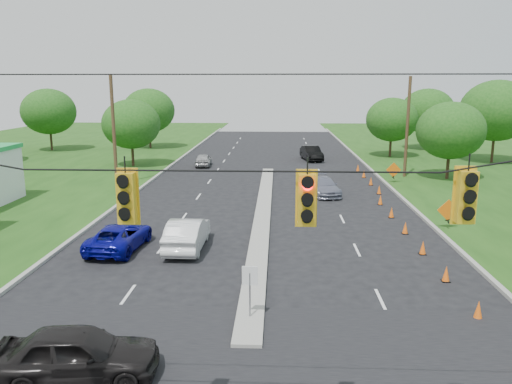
{
  "coord_description": "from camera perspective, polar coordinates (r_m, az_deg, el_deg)",
  "views": [
    {
      "loc": [
        0.94,
        -10.35,
        8.2
      ],
      "look_at": [
        -0.17,
        14.82,
        2.8
      ],
      "focal_mm": 35.0,
      "sensor_mm": 36.0,
      "label": 1
    }
  ],
  "objects": [
    {
      "name": "curb_right",
      "position": [
        42.18,
        15.02,
        0.47
      ],
      "size": [
        0.25,
        110.0,
        0.16
      ],
      "primitive_type": "cube",
      "color": "gray",
      "rests_on": "ground"
    },
    {
      "name": "cone_10",
      "position": [
        49.6,
        11.57,
        2.75
      ],
      "size": [
        0.32,
        0.32,
        0.7
      ],
      "primitive_type": "cone",
      "color": "#FF6312",
      "rests_on": "ground"
    },
    {
      "name": "tree_4",
      "position": [
        68.81,
        -22.6,
        8.49
      ],
      "size": [
        6.72,
        6.72,
        7.84
      ],
      "color": "black",
      "rests_on": "ground"
    },
    {
      "name": "median_sign",
      "position": [
        17.71,
        -0.71,
        -10.26
      ],
      "size": [
        0.55,
        0.06,
        2.05
      ],
      "color": "gray",
      "rests_on": "ground"
    },
    {
      "name": "tree_10",
      "position": [
        59.1,
        25.79,
        8.37
      ],
      "size": [
        7.56,
        7.56,
        8.82
      ],
      "color": "black",
      "rests_on": "ground"
    },
    {
      "name": "signal_span",
      "position": [
        9.94,
        -3.34,
        -6.88
      ],
      "size": [
        25.6,
        0.32,
        9.0
      ],
      "color": "#422D1C",
      "rests_on": "ground"
    },
    {
      "name": "tree_9",
      "position": [
        47.0,
        21.36,
        6.56
      ],
      "size": [
        5.88,
        5.88,
        6.86
      ],
      "color": "black",
      "rests_on": "ground"
    },
    {
      "name": "dark_car_receding",
      "position": [
        56.01,
        6.36,
        4.43
      ],
      "size": [
        2.51,
        5.03,
        1.58
      ],
      "primitive_type": "imported",
      "rotation": [
        0.0,
        0.0,
        0.18
      ],
      "color": "black",
      "rests_on": "ground"
    },
    {
      "name": "cone_4",
      "position": [
        29.35,
        16.69,
        -3.94
      ],
      "size": [
        0.32,
        0.32,
        0.7
      ],
      "primitive_type": "cone",
      "color": "#FF6312",
      "rests_on": "ground"
    },
    {
      "name": "cone_6",
      "position": [
        35.97,
        14.03,
        -0.87
      ],
      "size": [
        0.32,
        0.32,
        0.7
      ],
      "primitive_type": "cone",
      "color": "#FF6312",
      "rests_on": "ground"
    },
    {
      "name": "utility_pole_far_left",
      "position": [
        42.69,
        -15.94,
        6.67
      ],
      "size": [
        0.28,
        0.28,
        9.0
      ],
      "primitive_type": "cylinder",
      "color": "#422D1C",
      "rests_on": "ground"
    },
    {
      "name": "cone_7",
      "position": [
        39.44,
        13.9,
        0.26
      ],
      "size": [
        0.32,
        0.32,
        0.7
      ],
      "primitive_type": "cone",
      "color": "#FF6312",
      "rests_on": "ground"
    },
    {
      "name": "cone_8",
      "position": [
        42.81,
        13.0,
        1.22
      ],
      "size": [
        0.32,
        0.32,
        0.7
      ],
      "primitive_type": "cone",
      "color": "#FF6312",
      "rests_on": "ground"
    },
    {
      "name": "white_sedan",
      "position": [
        25.77,
        -7.86,
        -4.71
      ],
      "size": [
        1.72,
        4.85,
        1.6
      ],
      "primitive_type": "imported",
      "rotation": [
        0.0,
        0.0,
        3.14
      ],
      "color": "silver",
      "rests_on": "ground"
    },
    {
      "name": "tree_12",
      "position": [
        59.92,
        15.27,
        7.98
      ],
      "size": [
        5.88,
        5.88,
        6.86
      ],
      "color": "black",
      "rests_on": "ground"
    },
    {
      "name": "cone_5",
      "position": [
        32.64,
        15.23,
        -2.25
      ],
      "size": [
        0.32,
        0.32,
        0.7
      ],
      "primitive_type": "cone",
      "color": "#FF6312",
      "rests_on": "ground"
    },
    {
      "name": "cone_1",
      "position": [
        19.94,
        24.07,
        -12.2
      ],
      "size": [
        0.32,
        0.32,
        0.7
      ],
      "primitive_type": "cone",
      "color": "#FF6312",
      "rests_on": "ground"
    },
    {
      "name": "cone_9",
      "position": [
        46.2,
        12.23,
        2.04
      ],
      "size": [
        0.32,
        0.32,
        0.7
      ],
      "primitive_type": "cone",
      "color": "#FF6312",
      "rests_on": "ground"
    },
    {
      "name": "silver_car_oncoming",
      "position": [
        51.91,
        -6.04,
        3.67
      ],
      "size": [
        1.73,
        3.88,
        1.3
      ],
      "primitive_type": "imported",
      "rotation": [
        0.0,
        0.0,
        3.19
      ],
      "color": "#9C9C9C",
      "rests_on": "ground"
    },
    {
      "name": "black_sedan",
      "position": [
        15.65,
        -19.73,
        -16.98
      ],
      "size": [
        4.74,
        2.34,
        1.55
      ],
      "primitive_type": "imported",
      "rotation": [
        0.0,
        0.0,
        1.68
      ],
      "color": "black",
      "rests_on": "ground"
    },
    {
      "name": "tree_11",
      "position": [
        68.15,
        19.0,
        8.73
      ],
      "size": [
        6.72,
        6.72,
        7.84
      ],
      "color": "black",
      "rests_on": "ground"
    },
    {
      "name": "blue_pickup",
      "position": [
        26.37,
        -15.33,
        -4.94
      ],
      "size": [
        2.59,
        4.96,
        1.33
      ],
      "primitive_type": "imported",
      "rotation": [
        0.0,
        0.0,
        3.06
      ],
      "color": "#090986",
      "rests_on": "ground"
    },
    {
      "name": "tree_5",
      "position": [
        52.66,
        -14.08,
        7.54
      ],
      "size": [
        5.88,
        5.88,
        6.86
      ],
      "color": "black",
      "rests_on": "ground"
    },
    {
      "name": "cone_2",
      "position": [
        22.97,
        20.9,
        -8.72
      ],
      "size": [
        0.32,
        0.32,
        0.7
      ],
      "primitive_type": "cone",
      "color": "#FF6312",
      "rests_on": "ground"
    },
    {
      "name": "tree_6",
      "position": [
        67.59,
        -12.14,
        9.09
      ],
      "size": [
        6.72,
        6.72,
        7.84
      ],
      "color": "black",
      "rests_on": "ground"
    },
    {
      "name": "curb_left",
      "position": [
        42.63,
        -12.53,
        0.72
      ],
      "size": [
        0.25,
        110.0,
        0.16
      ],
      "primitive_type": "cube",
      "color": "gray",
      "rests_on": "ground"
    },
    {
      "name": "silver_car_far",
      "position": [
        38.38,
        7.72,
        0.67
      ],
      "size": [
        2.68,
        4.86,
        1.33
      ],
      "primitive_type": "imported",
      "rotation": [
        0.0,
        0.0,
        0.18
      ],
      "color": "slate",
      "rests_on": "ground"
    },
    {
      "name": "median",
      "position": [
        32.42,
        0.79,
        -2.55
      ],
      "size": [
        1.0,
        34.0,
        0.18
      ],
      "primitive_type": "cube",
      "color": "gray",
      "rests_on": "ground"
    },
    {
      "name": "work_sign_1",
      "position": [
        30.85,
        21.11,
        -2.05
      ],
      "size": [
        1.27,
        0.58,
        1.37
      ],
      "color": "black",
      "rests_on": "ground"
    },
    {
      "name": "work_sign_2",
      "position": [
        44.06,
        15.44,
        2.38
      ],
      "size": [
        1.27,
        0.58,
        1.37
      ],
      "color": "black",
      "rests_on": "ground"
    },
    {
      "name": "utility_pole_far_right",
      "position": [
        46.95,
        16.91,
        7.06
      ],
      "size": [
        0.28,
        0.28,
        9.0
      ],
      "primitive_type": "cylinder",
      "color": "#422D1C",
      "rests_on": "ground"
    },
    {
      "name": "cone_3",
      "position": [
        26.12,
        18.53,
        -6.04
      ],
      "size": [
        0.32,
        0.32,
        0.7
      ],
      "primitive_type": "cone",
      "color": "#FF6312",
      "rests_on": "ground"
    }
  ]
}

